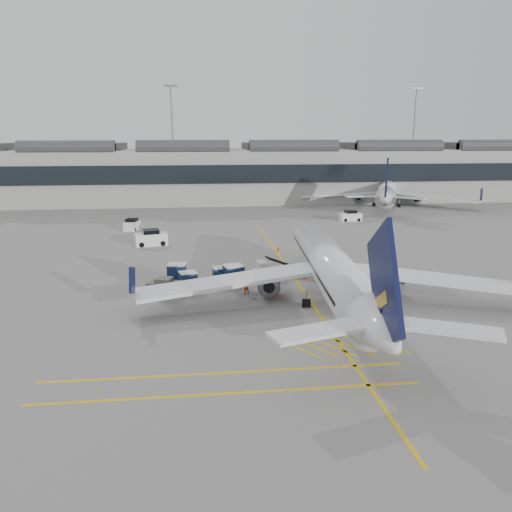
{
  "coord_description": "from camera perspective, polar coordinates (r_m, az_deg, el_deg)",
  "views": [
    {
      "loc": [
        0.61,
        -37.55,
        13.91
      ],
      "look_at": [
        5.35,
        3.11,
        4.0
      ],
      "focal_mm": 35.0,
      "sensor_mm": 36.0,
      "label": 1
    }
  ],
  "objects": [
    {
      "name": "service_van_mid",
      "position": [
        77.77,
        -13.97,
        3.48
      ],
      "size": [
        2.32,
        3.63,
        1.73
      ],
      "rotation": [
        0.0,
        0.0,
        1.37
      ],
      "color": "white",
      "rests_on": "ground"
    },
    {
      "name": "service_van_left",
      "position": [
        66.16,
        -11.9,
        2.0
      ],
      "size": [
        4.41,
        2.88,
        2.09
      ],
      "rotation": [
        0.0,
        0.0,
        0.22
      ],
      "color": "white",
      "rests_on": "ground"
    },
    {
      "name": "safety_cone_engine",
      "position": [
        49.98,
        5.55,
        -2.31
      ],
      "size": [
        0.37,
        0.37,
        0.52
      ],
      "primitive_type": "cone",
      "color": "#F24C0A",
      "rests_on": "ground"
    },
    {
      "name": "service_van_right",
      "position": [
        84.9,
        10.76,
        4.48
      ],
      "size": [
        3.55,
        1.92,
        1.78
      ],
      "rotation": [
        0.0,
        0.0,
        0.05
      ],
      "color": "white",
      "rests_on": "ground"
    },
    {
      "name": "airliner_far",
      "position": [
        105.23,
        14.77,
        7.22
      ],
      "size": [
        32.95,
        36.44,
        10.25
      ],
      "rotation": [
        0.0,
        0.0,
        -0.39
      ],
      "color": "white",
      "rests_on": "ground"
    },
    {
      "name": "safety_cone_nose",
      "position": [
        61.54,
        2.56,
        0.79
      ],
      "size": [
        0.4,
        0.4,
        0.55
      ],
      "primitive_type": "cone",
      "color": "#F24C0A",
      "rests_on": "ground"
    },
    {
      "name": "light_masts",
      "position": [
        123.58,
        -7.93,
        13.75
      ],
      "size": [
        113.0,
        0.6,
        25.45
      ],
      "color": "slate",
      "rests_on": "ground"
    },
    {
      "name": "ground",
      "position": [
        40.05,
        -7.15,
        -6.83
      ],
      "size": [
        220.0,
        220.0,
        0.0
      ],
      "primitive_type": "plane",
      "color": "gray",
      "rests_on": "ground"
    },
    {
      "name": "baggage_cart_a",
      "position": [
        46.46,
        -7.77,
        -2.76
      ],
      "size": [
        1.94,
        1.74,
        1.72
      ],
      "rotation": [
        0.0,
        0.0,
        0.27
      ],
      "color": "gray",
      "rests_on": "ground"
    },
    {
      "name": "apron_markings",
      "position": [
        50.43,
        4.35,
        -2.44
      ],
      "size": [
        0.25,
        60.0,
        0.01
      ],
      "primitive_type": "cube",
      "color": "gold",
      "rests_on": "ground"
    },
    {
      "name": "pushback_tug",
      "position": [
        45.51,
        -10.44,
        -3.51
      ],
      "size": [
        3.17,
        2.49,
        1.55
      ],
      "rotation": [
        0.0,
        0.0,
        -0.34
      ],
      "color": "#54584B",
      "rests_on": "ground"
    },
    {
      "name": "ramp_agent_a",
      "position": [
        44.53,
        2.51,
        -3.53
      ],
      "size": [
        0.66,
        0.52,
        1.59
      ],
      "primitive_type": "imported",
      "rotation": [
        0.0,
        0.0,
        0.27
      ],
      "color": "#FF4B0D",
      "rests_on": "ground"
    },
    {
      "name": "baggage_cart_c",
      "position": [
        48.12,
        -4.09,
        -2.14
      ],
      "size": [
        1.68,
        1.43,
        1.64
      ],
      "rotation": [
        0.0,
        0.0,
        0.1
      ],
      "color": "gray",
      "rests_on": "ground"
    },
    {
      "name": "terminal",
      "position": [
        109.76,
        -7.05,
        9.45
      ],
      "size": [
        200.0,
        20.45,
        12.4
      ],
      "color": "#9E9E99",
      "rests_on": "ground"
    },
    {
      "name": "belt_loader",
      "position": [
        50.61,
        1.91,
        -1.65
      ],
      "size": [
        5.16,
        2.47,
        2.04
      ],
      "rotation": [
        0.0,
        0.0,
        0.22
      ],
      "color": "silver",
      "rests_on": "ground"
    },
    {
      "name": "airliner_main",
      "position": [
        43.01,
        8.58,
        -1.45
      ],
      "size": [
        33.3,
        36.49,
        9.7
      ],
      "rotation": [
        0.0,
        0.0,
        -0.07
      ],
      "color": "white",
      "rests_on": "ground"
    },
    {
      "name": "baggage_cart_b",
      "position": [
        47.34,
        -2.6,
        -2.14
      ],
      "size": [
        2.28,
        2.05,
        2.0
      ],
      "rotation": [
        0.0,
        0.0,
        0.29
      ],
      "color": "gray",
      "rests_on": "ground"
    },
    {
      "name": "baggage_cart_d",
      "position": [
        48.6,
        -9.04,
        -1.92
      ],
      "size": [
        1.98,
        1.69,
        1.94
      ],
      "rotation": [
        0.0,
        0.0,
        -0.1
      ],
      "color": "gray",
      "rests_on": "ground"
    },
    {
      "name": "ramp_agent_b",
      "position": [
        44.98,
        -1.25,
        -3.38
      ],
      "size": [
        0.94,
        0.89,
        1.55
      ],
      "primitive_type": "imported",
      "rotation": [
        0.0,
        0.0,
        3.68
      ],
      "color": "#FF610D",
      "rests_on": "ground"
    }
  ]
}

